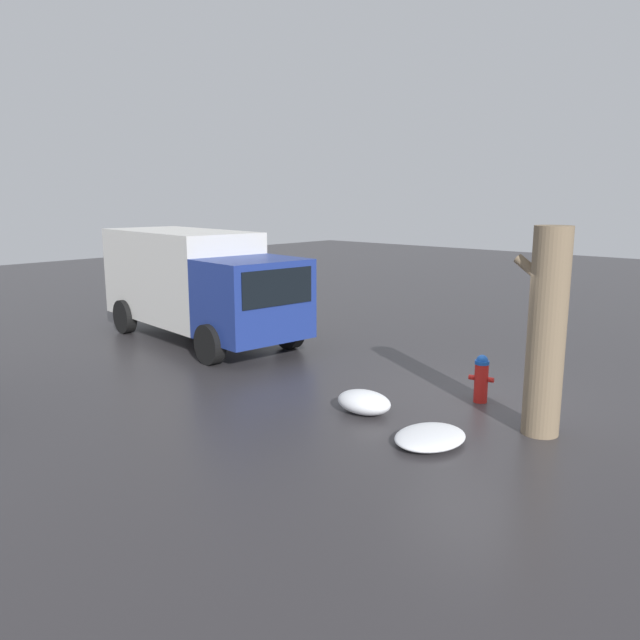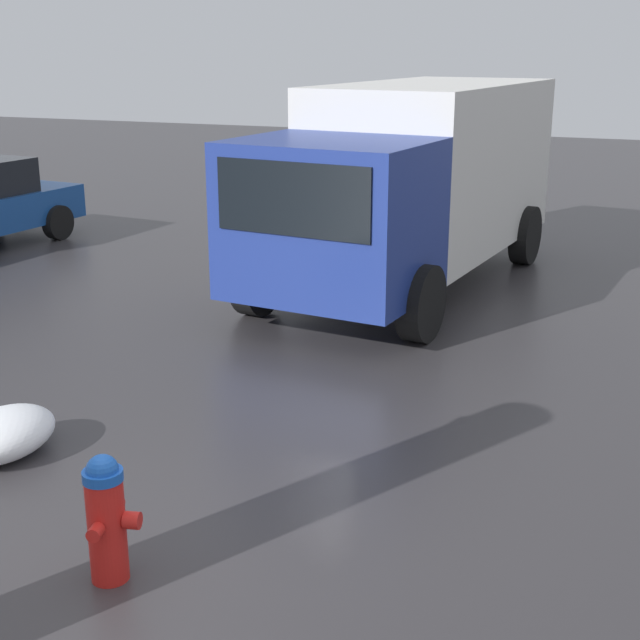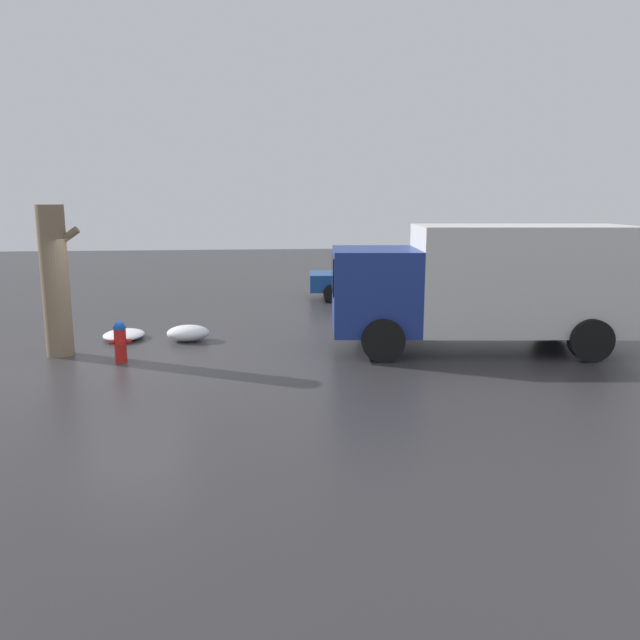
{
  "view_description": "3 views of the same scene",
  "coord_description": "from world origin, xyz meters",
  "px_view_note": "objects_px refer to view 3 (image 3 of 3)",
  "views": [
    {
      "loc": [
        -5.05,
        9.84,
        3.61
      ],
      "look_at": [
        3.11,
        0.85,
        1.21
      ],
      "focal_mm": 35.0,
      "sensor_mm": 36.0,
      "label": 1
    },
    {
      "loc": [
        -4.11,
        -3.1,
        3.29
      ],
      "look_at": [
        3.28,
        -0.14,
        0.81
      ],
      "focal_mm": 50.0,
      "sensor_mm": 36.0,
      "label": 2
    },
    {
      "loc": [
        2.72,
        -12.86,
        3.28
      ],
      "look_at": [
        4.17,
        0.3,
        0.74
      ],
      "focal_mm": 35.0,
      "sensor_mm": 36.0,
      "label": 3
    }
  ],
  "objects_px": {
    "tree_trunk": "(55,281)",
    "parked_car": "(379,277)",
    "fire_hydrant": "(120,341)",
    "delivery_truck": "(486,282)"
  },
  "relations": [
    {
      "from": "fire_hydrant",
      "to": "delivery_truck",
      "type": "xyz_separation_m",
      "value": [
        7.85,
        0.31,
        1.06
      ]
    },
    {
      "from": "tree_trunk",
      "to": "parked_car",
      "type": "bearing_deg",
      "value": 40.06
    },
    {
      "from": "tree_trunk",
      "to": "parked_car",
      "type": "relative_size",
      "value": 0.68
    },
    {
      "from": "tree_trunk",
      "to": "delivery_truck",
      "type": "bearing_deg",
      "value": -2.78
    },
    {
      "from": "delivery_truck",
      "to": "parked_car",
      "type": "distance_m",
      "value": 7.62
    },
    {
      "from": "delivery_truck",
      "to": "parked_car",
      "type": "height_order",
      "value": "delivery_truck"
    },
    {
      "from": "delivery_truck",
      "to": "parked_car",
      "type": "xyz_separation_m",
      "value": [
        -0.84,
        7.54,
        -0.77
      ]
    },
    {
      "from": "parked_car",
      "to": "tree_trunk",
      "type": "bearing_deg",
      "value": 134.84
    },
    {
      "from": "delivery_truck",
      "to": "parked_car",
      "type": "relative_size",
      "value": 1.42
    },
    {
      "from": "fire_hydrant",
      "to": "delivery_truck",
      "type": "height_order",
      "value": "delivery_truck"
    }
  ]
}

